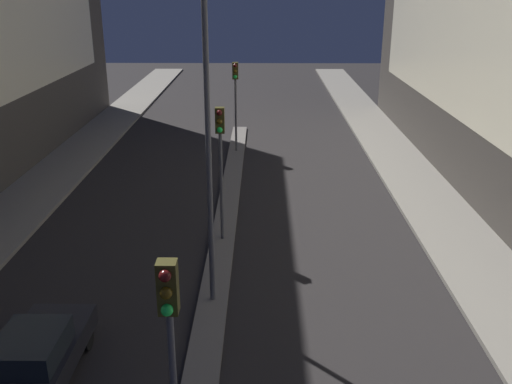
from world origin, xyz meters
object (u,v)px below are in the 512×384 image
(traffic_light_near, at_px, (170,336))
(traffic_light_far, at_px, (235,87))
(traffic_light_mid, at_px, (220,145))
(car_left_lane, at_px, (37,356))
(street_lamp, at_px, (206,73))

(traffic_light_near, relative_size, traffic_light_far, 1.00)
(traffic_light_mid, height_order, car_left_lane, traffic_light_mid)
(traffic_light_near, relative_size, car_left_lane, 1.20)
(traffic_light_mid, distance_m, car_left_lane, 9.40)
(traffic_light_far, bearing_deg, street_lamp, -90.00)
(traffic_light_near, bearing_deg, car_left_lane, 137.80)
(traffic_light_near, xyz_separation_m, street_lamp, (0.00, 7.21, 3.16))
(traffic_light_mid, bearing_deg, traffic_light_near, -90.00)
(traffic_light_mid, distance_m, street_lamp, 5.36)
(traffic_light_near, xyz_separation_m, traffic_light_mid, (0.00, 11.54, 0.00))
(street_lamp, bearing_deg, car_left_lane, -136.64)
(traffic_light_far, bearing_deg, traffic_light_mid, -90.00)
(street_lamp, distance_m, car_left_lane, 8.17)
(street_lamp, bearing_deg, traffic_light_near, -90.00)
(traffic_light_far, distance_m, street_lamp, 16.47)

